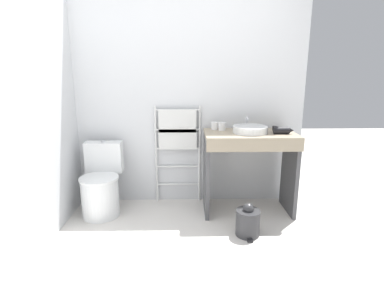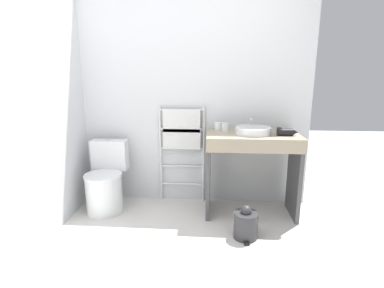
{
  "view_description": "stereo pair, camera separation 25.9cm",
  "coord_description": "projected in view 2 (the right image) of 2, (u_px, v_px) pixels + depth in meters",
  "views": [
    {
      "loc": [
        0.02,
        -1.87,
        1.49
      ],
      "look_at": [
        0.07,
        0.93,
        0.81
      ],
      "focal_mm": 28.0,
      "sensor_mm": 36.0,
      "label": 1
    },
    {
      "loc": [
        0.28,
        -1.87,
        1.49
      ],
      "look_at": [
        0.07,
        0.93,
        0.81
      ],
      "focal_mm": 28.0,
      "sensor_mm": 36.0,
      "label": 2
    }
  ],
  "objects": [
    {
      "name": "toilet",
      "position": [
        106.0,
        183.0,
        3.26
      ],
      "size": [
        0.4,
        0.52,
        0.76
      ],
      "color": "white",
      "rests_on": "ground_plane"
    },
    {
      "name": "ground_plane",
      "position": [
        173.0,
        282.0,
        2.18
      ],
      "size": [
        12.0,
        12.0,
        0.0
      ],
      "primitive_type": "plane",
      "color": "silver"
    },
    {
      "name": "trash_bin",
      "position": [
        246.0,
        224.0,
        2.73
      ],
      "size": [
        0.22,
        0.26,
        0.32
      ],
      "color": "#333335",
      "rests_on": "ground_plane"
    },
    {
      "name": "towel_radiator",
      "position": [
        182.0,
        135.0,
        3.36
      ],
      "size": [
        0.52,
        0.06,
        1.12
      ],
      "color": "silver",
      "rests_on": "ground_plane"
    },
    {
      "name": "vanity_counter",
      "position": [
        252.0,
        161.0,
        3.1
      ],
      "size": [
        0.94,
        0.54,
        0.87
      ],
      "color": "gray",
      "rests_on": "ground_plane"
    },
    {
      "name": "faucet",
      "position": [
        251.0,
        122.0,
        3.2
      ],
      "size": [
        0.02,
        0.1,
        0.13
      ],
      "color": "silver",
      "rests_on": "vanity_counter"
    },
    {
      "name": "wall_side",
      "position": [
        43.0,
        105.0,
        2.7
      ],
      "size": [
        0.12,
        2.17,
        2.4
      ],
      "primitive_type": "cube",
      "color": "silver",
      "rests_on": "ground_plane"
    },
    {
      "name": "hair_dryer",
      "position": [
        286.0,
        132.0,
        2.95
      ],
      "size": [
        0.2,
        0.17,
        0.07
      ],
      "color": "black",
      "rests_on": "vanity_counter"
    },
    {
      "name": "cup_near_wall",
      "position": [
        218.0,
        126.0,
        3.23
      ],
      "size": [
        0.07,
        0.07,
        0.08
      ],
      "color": "white",
      "rests_on": "vanity_counter"
    },
    {
      "name": "wall_back",
      "position": [
        190.0,
        98.0,
        3.37
      ],
      "size": [
        2.66,
        0.12,
        2.4
      ],
      "primitive_type": "cube",
      "color": "silver",
      "rests_on": "ground_plane"
    },
    {
      "name": "cup_near_edge",
      "position": [
        225.0,
        127.0,
        3.18
      ],
      "size": [
        0.07,
        0.07,
        0.09
      ],
      "color": "white",
      "rests_on": "vanity_counter"
    },
    {
      "name": "sink_basin",
      "position": [
        253.0,
        130.0,
        3.02
      ],
      "size": [
        0.36,
        0.36,
        0.07
      ],
      "color": "white",
      "rests_on": "vanity_counter"
    }
  ]
}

